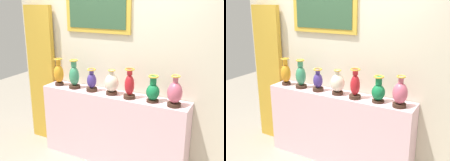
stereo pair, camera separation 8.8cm
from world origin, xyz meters
The scene contains 11 objects.
ground_plane centered at (0.00, 0.00, 0.00)m, with size 9.31×9.31×0.00m, color gray.
display_shelf centered at (0.00, 0.00, 0.50)m, with size 2.05×0.35×1.00m, color beige.
back_wall centered at (-0.01, 0.23, 1.44)m, with size 3.31×0.14×2.85m.
curtain_gold centered at (-1.29, 0.11, 1.06)m, with size 0.47×0.08×2.12m, color gold.
vase_amber centered at (-0.85, -0.02, 1.17)m, with size 0.14×0.14×0.39m.
vase_jade centered at (-0.57, -0.03, 1.17)m, with size 0.16×0.16×0.40m.
vase_indigo centered at (-0.29, -0.03, 1.13)m, with size 0.15×0.15×0.31m.
vase_ivory centered at (0.01, -0.02, 1.15)m, with size 0.19×0.19×0.33m.
vase_crimson centered at (0.27, -0.06, 1.17)m, with size 0.15×0.15×0.38m.
vase_emerald centered at (0.57, -0.03, 1.14)m, with size 0.16×0.16×0.33m.
vase_rose centered at (0.84, -0.06, 1.16)m, with size 0.17×0.17×0.37m.
Camera 2 is at (1.67, -2.98, 2.20)m, focal length 43.96 mm.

